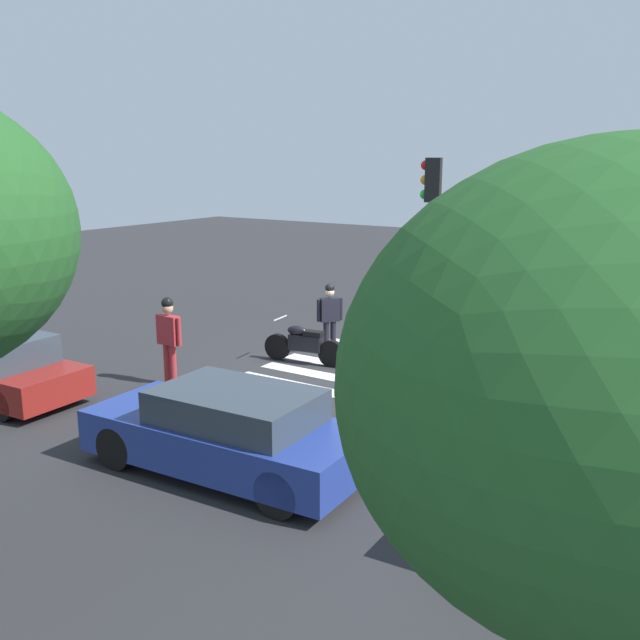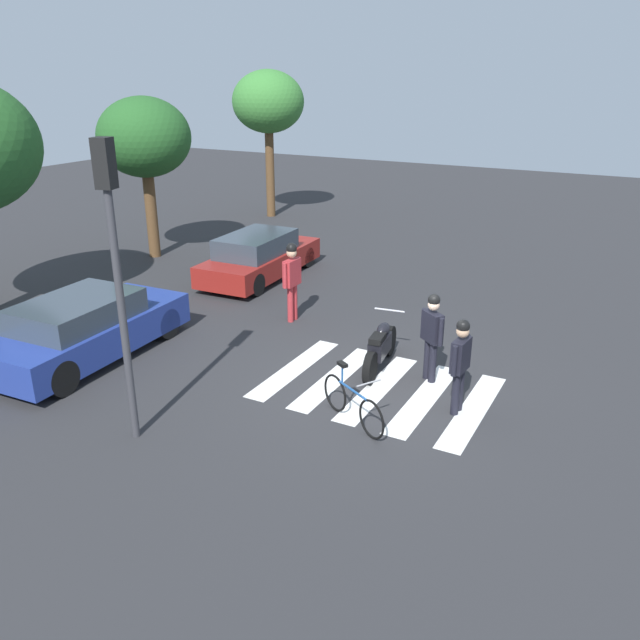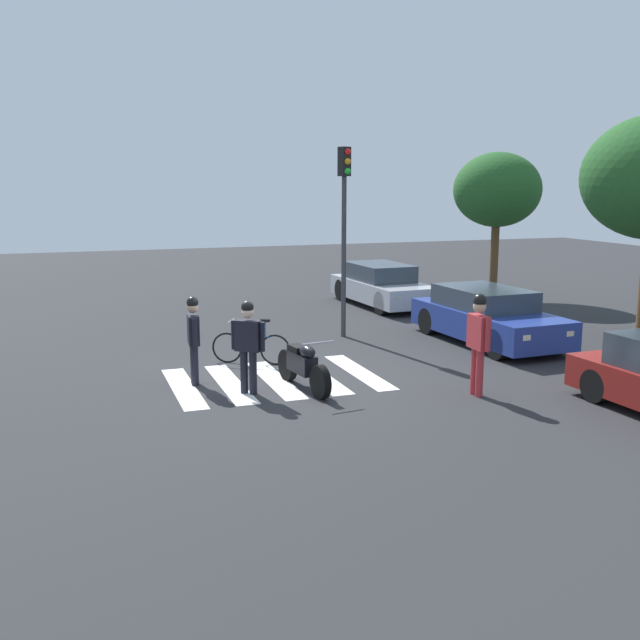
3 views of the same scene
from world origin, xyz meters
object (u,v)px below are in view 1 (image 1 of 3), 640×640
officer_on_foot (330,313)px  traffic_light_pole (430,256)px  police_motorcycle (304,344)px  pedestrian_bystander (169,334)px  car_blue_hatchback (228,432)px  officer_by_motorcycle (381,313)px  leaning_bicycle (398,357)px

officer_on_foot → traffic_light_pole: (-4.18, 3.50, 2.12)m
police_motorcycle → officer_on_foot: bearing=-92.1°
pedestrian_bystander → car_blue_hatchback: size_ratio=0.42×
officer_on_foot → officer_by_motorcycle: officer_on_foot is taller
pedestrian_bystander → leaning_bicycle: bearing=-137.8°
pedestrian_bystander → officer_on_foot: bearing=-110.9°
officer_by_motorcycle → pedestrian_bystander: 5.33m
officer_on_foot → traffic_light_pole: bearing=140.0°
officer_on_foot → pedestrian_bystander: pedestrian_bystander is taller
officer_by_motorcycle → police_motorcycle: bearing=61.9°
car_blue_hatchback → traffic_light_pole: 4.31m
police_motorcycle → officer_by_motorcycle: bearing=-118.1°
leaning_bicycle → car_blue_hatchback: 5.93m
officer_on_foot → traffic_light_pole: size_ratio=0.37×
officer_on_foot → pedestrian_bystander: (1.49, 3.90, 0.11)m
police_motorcycle → officer_on_foot: size_ratio=1.17×
police_motorcycle → car_blue_hatchback: size_ratio=0.45×
car_blue_hatchback → leaning_bicycle: bearing=-88.3°
leaning_bicycle → traffic_light_pole: size_ratio=0.32×
officer_on_foot → pedestrian_bystander: 4.18m
officer_by_motorcycle → pedestrian_bystander: size_ratio=0.91×
police_motorcycle → leaning_bicycle: (-2.20, -0.44, -0.08)m
traffic_light_pole → pedestrian_bystander: bearing=4.1°
officer_by_motorcycle → pedestrian_bystander: (2.45, 4.73, 0.12)m
officer_by_motorcycle → officer_on_foot: bearing=40.9°
leaning_bicycle → car_blue_hatchback: car_blue_hatchback is taller
police_motorcycle → pedestrian_bystander: bearing=63.1°
police_motorcycle → pedestrian_bystander: size_ratio=1.08×
car_blue_hatchback → traffic_light_pole: size_ratio=0.96×
leaning_bicycle → officer_on_foot: officer_on_foot is taller
police_motorcycle → pedestrian_bystander: pedestrian_bystander is taller
officer_by_motorcycle → car_blue_hatchback: 7.48m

